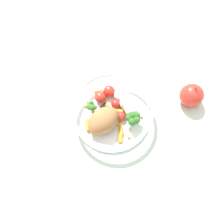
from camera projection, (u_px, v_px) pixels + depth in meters
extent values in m
plane|color=silver|center=(106.00, 116.00, 0.68)|extent=(2.40, 2.40, 0.00)
cylinder|color=white|center=(112.00, 116.00, 0.68)|extent=(0.21, 0.21, 0.01)
torus|color=white|center=(112.00, 109.00, 0.63)|extent=(0.22, 0.22, 0.01)
ellipsoid|color=#9E663D|center=(103.00, 121.00, 0.63)|extent=(0.10, 0.08, 0.06)
cylinder|color=#8EB766|center=(92.00, 109.00, 0.67)|extent=(0.01, 0.01, 0.02)
sphere|color=#386B28|center=(93.00, 106.00, 0.65)|extent=(0.01, 0.01, 0.01)
sphere|color=#386B28|center=(91.00, 103.00, 0.65)|extent=(0.01, 0.01, 0.01)
sphere|color=#386B28|center=(89.00, 106.00, 0.65)|extent=(0.01, 0.01, 0.01)
sphere|color=#386B28|center=(89.00, 107.00, 0.65)|extent=(0.02, 0.02, 0.02)
sphere|color=#386B28|center=(92.00, 107.00, 0.64)|extent=(0.02, 0.02, 0.02)
sphere|color=#386B28|center=(95.00, 107.00, 0.65)|extent=(0.01, 0.01, 0.01)
cylinder|color=#7FAD5B|center=(132.00, 121.00, 0.65)|extent=(0.01, 0.01, 0.02)
sphere|color=#2D6023|center=(136.00, 116.00, 0.63)|extent=(0.02, 0.02, 0.02)
sphere|color=#2D6023|center=(132.00, 115.00, 0.63)|extent=(0.02, 0.02, 0.02)
sphere|color=#2D6023|center=(129.00, 118.00, 0.63)|extent=(0.02, 0.02, 0.02)
sphere|color=#2D6023|center=(132.00, 122.00, 0.62)|extent=(0.02, 0.02, 0.02)
sphere|color=#2D6023|center=(137.00, 120.00, 0.63)|extent=(0.02, 0.02, 0.02)
sphere|color=silver|center=(129.00, 106.00, 0.67)|extent=(0.04, 0.04, 0.04)
sphere|color=silver|center=(129.00, 105.00, 0.67)|extent=(0.03, 0.03, 0.03)
sphere|color=silver|center=(126.00, 103.00, 0.67)|extent=(0.04, 0.04, 0.04)
sphere|color=silver|center=(127.00, 107.00, 0.67)|extent=(0.03, 0.03, 0.03)
sphere|color=silver|center=(128.00, 107.00, 0.67)|extent=(0.03, 0.03, 0.03)
sphere|color=silver|center=(131.00, 111.00, 0.66)|extent=(0.03, 0.03, 0.03)
sphere|color=silver|center=(129.00, 106.00, 0.67)|extent=(0.03, 0.03, 0.03)
sphere|color=silver|center=(123.00, 94.00, 0.68)|extent=(0.03, 0.03, 0.03)
sphere|color=silver|center=(119.00, 91.00, 0.69)|extent=(0.02, 0.02, 0.02)
sphere|color=silver|center=(119.00, 94.00, 0.68)|extent=(0.03, 0.03, 0.03)
sphere|color=silver|center=(117.00, 96.00, 0.68)|extent=(0.02, 0.02, 0.02)
sphere|color=silver|center=(119.00, 96.00, 0.68)|extent=(0.03, 0.03, 0.03)
sphere|color=silver|center=(120.00, 96.00, 0.68)|extent=(0.03, 0.03, 0.03)
sphere|color=silver|center=(120.00, 96.00, 0.68)|extent=(0.03, 0.03, 0.03)
cube|color=yellow|center=(104.00, 110.00, 0.68)|extent=(0.02, 0.02, 0.00)
cylinder|color=#1933B2|center=(104.00, 108.00, 0.67)|extent=(0.02, 0.02, 0.02)
sphere|color=black|center=(104.00, 106.00, 0.65)|extent=(0.01, 0.01, 0.01)
sphere|color=black|center=(105.00, 103.00, 0.65)|extent=(0.01, 0.01, 0.01)
sphere|color=black|center=(103.00, 107.00, 0.65)|extent=(0.01, 0.01, 0.01)
cylinder|color=orange|center=(121.00, 137.00, 0.64)|extent=(0.03, 0.03, 0.01)
cylinder|color=orange|center=(88.00, 125.00, 0.65)|extent=(0.03, 0.03, 0.01)
cylinder|color=orange|center=(106.00, 104.00, 0.68)|extent=(0.01, 0.03, 0.01)
cylinder|color=orange|center=(118.00, 111.00, 0.67)|extent=(0.02, 0.03, 0.01)
cylinder|color=orange|center=(99.00, 92.00, 0.70)|extent=(0.03, 0.02, 0.01)
cylinder|color=orange|center=(121.00, 129.00, 0.65)|extent=(0.02, 0.04, 0.01)
sphere|color=red|center=(121.00, 116.00, 0.66)|extent=(0.03, 0.03, 0.03)
sphere|color=red|center=(109.00, 91.00, 0.68)|extent=(0.03, 0.03, 0.03)
sphere|color=red|center=(100.00, 97.00, 0.68)|extent=(0.03, 0.03, 0.03)
sphere|color=red|center=(115.00, 104.00, 0.67)|extent=(0.03, 0.03, 0.03)
sphere|color=tan|center=(141.00, 116.00, 0.66)|extent=(0.01, 0.01, 0.01)
sphere|color=tan|center=(91.00, 119.00, 0.66)|extent=(0.01, 0.01, 0.01)
sphere|color=#D1B775|center=(89.00, 102.00, 0.68)|extent=(0.01, 0.01, 0.01)
sphere|color=#D1B775|center=(85.00, 105.00, 0.68)|extent=(0.01, 0.01, 0.01)
sphere|color=#D1B775|center=(118.00, 124.00, 0.66)|extent=(0.01, 0.01, 0.01)
sphere|color=#D1B775|center=(129.00, 136.00, 0.64)|extent=(0.01, 0.01, 0.01)
sphere|color=red|center=(192.00, 95.00, 0.67)|extent=(0.07, 0.07, 0.07)
cylinder|color=brown|center=(196.00, 88.00, 0.64)|extent=(0.00, 0.00, 0.01)
cube|color=white|center=(24.00, 111.00, 0.69)|extent=(0.14, 0.14, 0.01)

